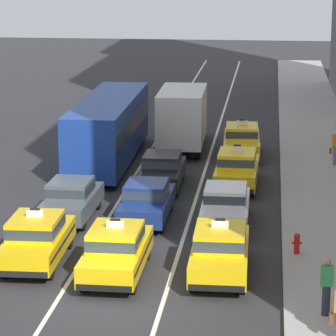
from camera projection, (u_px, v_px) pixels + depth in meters
name	position (u px, v px, depth m)	size (l,w,h in m)	color
ground_plane	(108.00, 305.00, 26.32)	(160.00, 160.00, 0.00)	#2B2B2D
lane_stripe_left_center	(148.00, 154.00, 45.77)	(0.14, 80.00, 0.01)	silver
lane_stripe_center_right	(210.00, 156.00, 45.41)	(0.14, 80.00, 0.01)	silver
sidewalk_curb	(325.00, 182.00, 39.94)	(4.00, 90.00, 0.15)	#9E9993
taxi_left_nearest	(37.00, 238.00, 29.65)	(1.94, 4.61, 1.96)	black
sedan_left_second	(71.00, 198.00, 34.53)	(1.81, 4.32, 1.58)	black
bus_left_third	(109.00, 127.00, 43.49)	(2.67, 11.23, 3.22)	black
taxi_center_nearest	(116.00, 250.00, 28.50)	(1.83, 4.56, 1.96)	black
sedan_center_second	(147.00, 200.00, 34.26)	(1.79, 4.31, 1.58)	black
sedan_center_third	(162.00, 170.00, 39.03)	(1.80, 4.32, 1.58)	black
box_truck_center_fourth	(183.00, 116.00, 46.63)	(2.41, 7.01, 3.27)	black
taxi_right_nearest	(220.00, 250.00, 28.51)	(1.88, 4.58, 1.96)	black
sedan_right_second	(225.00, 204.00, 33.68)	(1.79, 4.31, 1.58)	black
taxi_right_third	(237.00, 168.00, 39.17)	(1.90, 4.59, 1.96)	black
taxi_right_fourth	(242.00, 140.00, 45.00)	(1.97, 4.62, 1.96)	black
pedestrian_near_crosswalk	(336.00, 147.00, 42.65)	(0.47, 0.24, 1.72)	slate
pedestrian_by_storefront	(327.00, 287.00, 25.02)	(0.36, 0.24, 1.71)	#23232D
fire_hydrant	(297.00, 242.00, 30.24)	(0.36, 0.22, 0.73)	red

